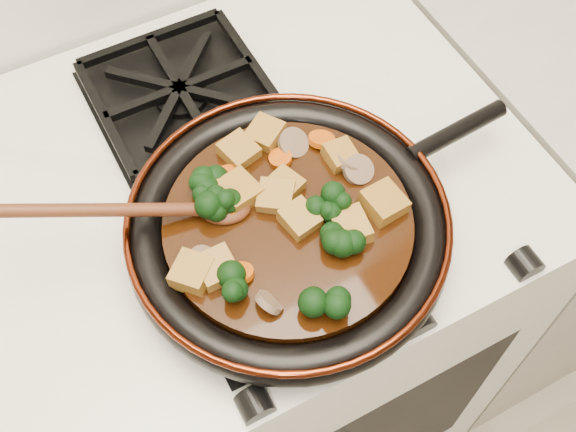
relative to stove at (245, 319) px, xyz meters
name	(u,v)px	position (x,y,z in m)	size (l,w,h in m)	color
stove	(245,319)	(0.00, 0.00, 0.00)	(0.76, 0.60, 0.90)	beige
burner_grate_front	(278,256)	(0.00, -0.14, 0.46)	(0.23, 0.23, 0.03)	black
burner_grate_back	(181,93)	(0.00, 0.14, 0.46)	(0.23, 0.23, 0.03)	black
skillet	(289,227)	(0.02, -0.13, 0.49)	(0.49, 0.37, 0.05)	black
braising_sauce	(288,226)	(0.02, -0.13, 0.50)	(0.28, 0.28, 0.02)	black
tofu_cube_0	(238,192)	(-0.01, -0.07, 0.52)	(0.04, 0.04, 0.02)	olive
tofu_cube_1	(192,273)	(-0.10, -0.14, 0.52)	(0.04, 0.04, 0.02)	olive
tofu_cube_2	(217,268)	(-0.08, -0.15, 0.52)	(0.04, 0.04, 0.02)	olive
tofu_cube_3	(352,228)	(0.07, -0.17, 0.52)	(0.04, 0.04, 0.02)	olive
tofu_cube_4	(266,134)	(0.05, -0.01, 0.52)	(0.04, 0.04, 0.02)	olive
tofu_cube_5	(239,151)	(0.01, -0.02, 0.52)	(0.04, 0.04, 0.02)	olive
tofu_cube_6	(299,219)	(0.03, -0.14, 0.52)	(0.04, 0.03, 0.02)	olive
tofu_cube_7	(284,186)	(0.04, -0.09, 0.52)	(0.04, 0.04, 0.02)	olive
tofu_cube_8	(276,197)	(0.02, -0.10, 0.52)	(0.04, 0.04, 0.02)	olive
tofu_cube_9	(384,203)	(0.12, -0.16, 0.52)	(0.04, 0.04, 0.02)	olive
tofu_cube_10	(340,156)	(0.11, -0.08, 0.52)	(0.04, 0.03, 0.02)	olive
broccoli_floret_0	(329,207)	(0.07, -0.14, 0.52)	(0.06, 0.06, 0.05)	black
broccoli_floret_1	(217,202)	(-0.04, -0.08, 0.52)	(0.06, 0.06, 0.06)	black
broccoli_floret_2	(230,287)	(-0.07, -0.18, 0.52)	(0.06, 0.06, 0.05)	black
broccoli_floret_3	(210,182)	(-0.04, -0.04, 0.52)	(0.06, 0.06, 0.05)	black
broccoli_floret_4	(337,241)	(0.05, -0.18, 0.52)	(0.06, 0.06, 0.05)	black
broccoli_floret_5	(323,301)	(0.00, -0.24, 0.52)	(0.06, 0.06, 0.06)	black
carrot_coin_0	(223,180)	(-0.02, -0.05, 0.51)	(0.03, 0.03, 0.01)	#AF4204
carrot_coin_1	(229,177)	(-0.01, -0.05, 0.51)	(0.03, 0.03, 0.01)	#AF4204
carrot_coin_2	(240,273)	(-0.06, -0.16, 0.51)	(0.03, 0.03, 0.01)	#AF4204
carrot_coin_3	(322,139)	(0.11, -0.05, 0.51)	(0.03, 0.03, 0.01)	#AF4204
carrot_coin_4	(280,158)	(0.05, -0.05, 0.51)	(0.03, 0.03, 0.01)	#AF4204
carrot_coin_5	(228,209)	(-0.03, -0.09, 0.51)	(0.03, 0.03, 0.01)	#AF4204
mushroom_slice_0	(293,143)	(0.07, -0.04, 0.52)	(0.04, 0.04, 0.01)	brown
mushroom_slice_1	(348,162)	(0.12, -0.09, 0.52)	(0.03, 0.03, 0.01)	brown
mushroom_slice_2	(204,260)	(-0.08, -0.13, 0.52)	(0.03, 0.03, 0.01)	brown
mushroom_slice_3	(358,170)	(0.12, -0.11, 0.52)	(0.04, 0.04, 0.01)	brown
mushroom_slice_4	(269,302)	(-0.05, -0.21, 0.52)	(0.03, 0.03, 0.01)	brown
wooden_spoon	(155,210)	(-0.11, -0.06, 0.53)	(0.16, 0.08, 0.27)	#4B2210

